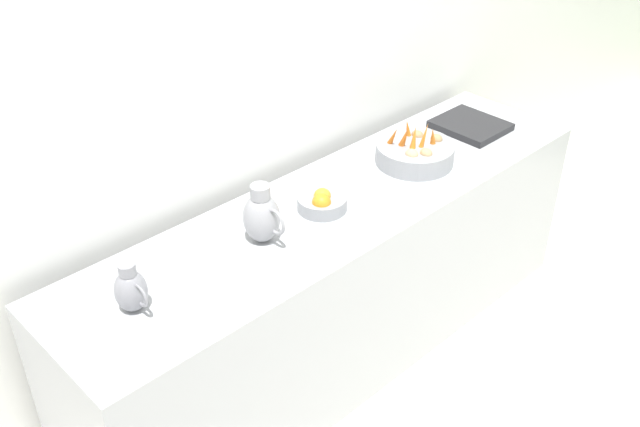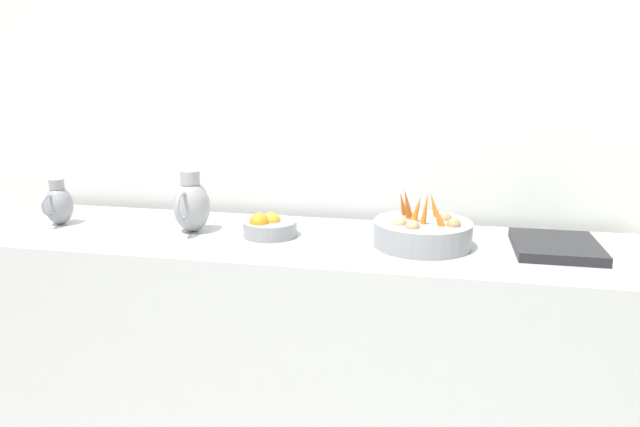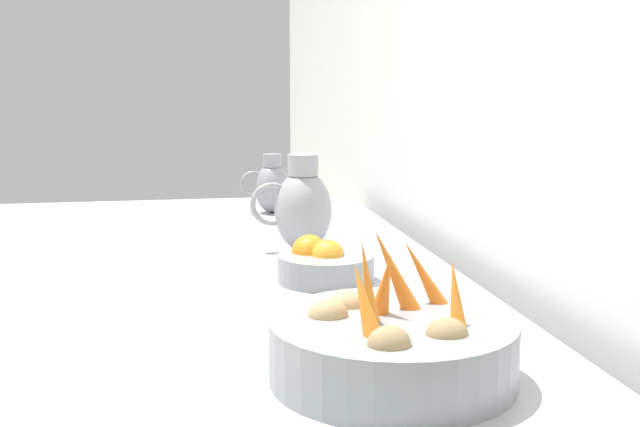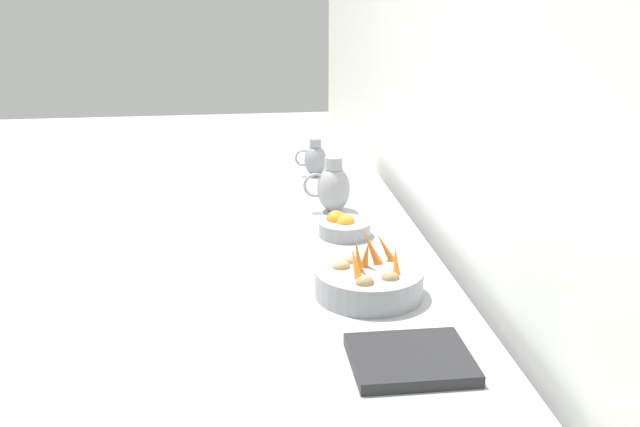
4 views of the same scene
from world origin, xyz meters
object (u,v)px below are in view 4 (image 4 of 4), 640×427
Objects in this scene: orange_bowl at (343,227)px; metal_pitcher_tall at (333,187)px; metal_pitcher_short at (315,159)px; vegetable_colander at (369,281)px.

orange_bowl is 0.34m from metal_pitcher_tall.
metal_pitcher_short reaches higher than orange_bowl.
vegetable_colander is 1.72× the size of orange_bowl.
metal_pitcher_short is at bearing -89.94° from vegetable_colander.
metal_pitcher_tall is 0.61m from metal_pitcher_short.
metal_pitcher_short is (0.01, -0.93, 0.05)m from orange_bowl.
orange_bowl is 0.94m from metal_pitcher_short.
vegetable_colander is 0.94m from metal_pitcher_tall.
metal_pitcher_short is (0.01, -0.61, -0.02)m from metal_pitcher_tall.
vegetable_colander is 0.61m from orange_bowl.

